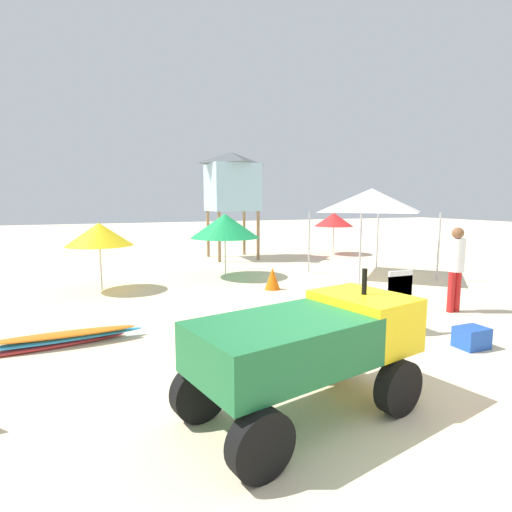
{
  "coord_description": "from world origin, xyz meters",
  "views": [
    {
      "loc": [
        -2.51,
        -3.66,
        2.27
      ],
      "look_at": [
        0.53,
        3.86,
        1.17
      ],
      "focal_mm": 28.58,
      "sensor_mm": 36.0,
      "label": 1
    }
  ],
  "objects_px": {
    "popup_canopy": "(372,200)",
    "traffic_cone_far": "(272,278)",
    "utility_cart": "(311,343)",
    "beach_umbrella_mid": "(225,226)",
    "stacked_plastic_chairs": "(395,296)",
    "beach_umbrella_far": "(334,220)",
    "surfboard_pile": "(61,339)",
    "beach_umbrella_left": "(99,234)",
    "cooler_box": "(471,338)",
    "lifeguard_tower": "(232,182)",
    "lifeguard_near_center": "(456,264)"
  },
  "relations": [
    {
      "from": "popup_canopy",
      "to": "traffic_cone_far",
      "type": "height_order",
      "value": "popup_canopy"
    },
    {
      "from": "utility_cart",
      "to": "beach_umbrella_mid",
      "type": "relative_size",
      "value": 1.34
    },
    {
      "from": "stacked_plastic_chairs",
      "to": "beach_umbrella_far",
      "type": "xyz_separation_m",
      "value": [
        4.76,
        9.34,
        0.83
      ]
    },
    {
      "from": "surfboard_pile",
      "to": "beach_umbrella_left",
      "type": "height_order",
      "value": "beach_umbrella_left"
    },
    {
      "from": "beach_umbrella_left",
      "to": "traffic_cone_far",
      "type": "relative_size",
      "value": 3.0
    },
    {
      "from": "popup_canopy",
      "to": "cooler_box",
      "type": "bearing_deg",
      "value": -112.57
    },
    {
      "from": "stacked_plastic_chairs",
      "to": "popup_canopy",
      "type": "bearing_deg",
      "value": 56.99
    },
    {
      "from": "beach_umbrella_far",
      "to": "traffic_cone_far",
      "type": "relative_size",
      "value": 3.07
    },
    {
      "from": "popup_canopy",
      "to": "utility_cart",
      "type": "bearing_deg",
      "value": -131.5
    },
    {
      "from": "utility_cart",
      "to": "lifeguard_tower",
      "type": "xyz_separation_m",
      "value": [
        3.06,
        11.64,
        2.22
      ]
    },
    {
      "from": "surfboard_pile",
      "to": "lifeguard_tower",
      "type": "relative_size",
      "value": 0.59
    },
    {
      "from": "utility_cart",
      "to": "beach_umbrella_left",
      "type": "xyz_separation_m",
      "value": [
        -1.92,
        7.3,
        0.65
      ]
    },
    {
      "from": "lifeguard_near_center",
      "to": "beach_umbrella_mid",
      "type": "relative_size",
      "value": 0.85
    },
    {
      "from": "cooler_box",
      "to": "beach_umbrella_far",
      "type": "bearing_deg",
      "value": 68.3
    },
    {
      "from": "beach_umbrella_mid",
      "to": "beach_umbrella_left",
      "type": "bearing_deg",
      "value": -169.97
    },
    {
      "from": "surfboard_pile",
      "to": "cooler_box",
      "type": "xyz_separation_m",
      "value": [
        5.92,
        -2.43,
        0.04
      ]
    },
    {
      "from": "utility_cart",
      "to": "surfboard_pile",
      "type": "bearing_deg",
      "value": 129.06
    },
    {
      "from": "utility_cart",
      "to": "surfboard_pile",
      "type": "height_order",
      "value": "utility_cart"
    },
    {
      "from": "beach_umbrella_mid",
      "to": "cooler_box",
      "type": "bearing_deg",
      "value": -76.36
    },
    {
      "from": "utility_cart",
      "to": "lifeguard_tower",
      "type": "distance_m",
      "value": 12.24
    },
    {
      "from": "traffic_cone_far",
      "to": "cooler_box",
      "type": "xyz_separation_m",
      "value": [
        1.14,
        -5.0,
        -0.13
      ]
    },
    {
      "from": "lifeguard_tower",
      "to": "beach_umbrella_left",
      "type": "bearing_deg",
      "value": -138.97
    },
    {
      "from": "beach_umbrella_far",
      "to": "cooler_box",
      "type": "distance_m",
      "value": 11.26
    },
    {
      "from": "lifeguard_near_center",
      "to": "lifeguard_tower",
      "type": "bearing_deg",
      "value": 100.34
    },
    {
      "from": "utility_cart",
      "to": "popup_canopy",
      "type": "distance_m",
      "value": 8.61
    },
    {
      "from": "popup_canopy",
      "to": "cooler_box",
      "type": "relative_size",
      "value": 5.88
    },
    {
      "from": "beach_umbrella_far",
      "to": "cooler_box",
      "type": "xyz_separation_m",
      "value": [
        -4.14,
        -10.39,
        -1.32
      ]
    },
    {
      "from": "utility_cart",
      "to": "traffic_cone_far",
      "type": "relative_size",
      "value": 4.78
    },
    {
      "from": "utility_cart",
      "to": "beach_umbrella_mid",
      "type": "bearing_deg",
      "value": 78.75
    },
    {
      "from": "surfboard_pile",
      "to": "cooler_box",
      "type": "relative_size",
      "value": 5.27
    },
    {
      "from": "lifeguard_near_center",
      "to": "beach_umbrella_left",
      "type": "distance_m",
      "value": 8.26
    },
    {
      "from": "beach_umbrella_far",
      "to": "lifeguard_near_center",
      "type": "bearing_deg",
      "value": -107.17
    },
    {
      "from": "surfboard_pile",
      "to": "beach_umbrella_far",
      "type": "relative_size",
      "value": 1.38
    },
    {
      "from": "stacked_plastic_chairs",
      "to": "beach_umbrella_left",
      "type": "distance_m",
      "value": 7.19
    },
    {
      "from": "utility_cart",
      "to": "popup_canopy",
      "type": "xyz_separation_m",
      "value": [
        5.62,
        6.35,
        1.5
      ]
    },
    {
      "from": "utility_cart",
      "to": "traffic_cone_far",
      "type": "height_order",
      "value": "utility_cart"
    },
    {
      "from": "surfboard_pile",
      "to": "lifeguard_tower",
      "type": "height_order",
      "value": "lifeguard_tower"
    },
    {
      "from": "utility_cart",
      "to": "popup_canopy",
      "type": "relative_size",
      "value": 1.02
    },
    {
      "from": "lifeguard_near_center",
      "to": "beach_umbrella_far",
      "type": "relative_size",
      "value": 0.98
    },
    {
      "from": "utility_cart",
      "to": "stacked_plastic_chairs",
      "type": "xyz_separation_m",
      "value": [
        2.69,
        1.84,
        -0.13
      ]
    },
    {
      "from": "popup_canopy",
      "to": "traffic_cone_far",
      "type": "relative_size",
      "value": 4.71
    },
    {
      "from": "surfboard_pile",
      "to": "popup_canopy",
      "type": "distance_m",
      "value": 9.06
    },
    {
      "from": "beach_umbrella_mid",
      "to": "lifeguard_tower",
      "type": "bearing_deg",
      "value": 68.18
    },
    {
      "from": "lifeguard_tower",
      "to": "beach_umbrella_mid",
      "type": "relative_size",
      "value": 2.01
    },
    {
      "from": "popup_canopy",
      "to": "beach_umbrella_left",
      "type": "xyz_separation_m",
      "value": [
        -7.54,
        0.95,
        -0.84
      ]
    },
    {
      "from": "stacked_plastic_chairs",
      "to": "traffic_cone_far",
      "type": "relative_size",
      "value": 1.93
    },
    {
      "from": "lifeguard_tower",
      "to": "beach_umbrella_left",
      "type": "height_order",
      "value": "lifeguard_tower"
    },
    {
      "from": "stacked_plastic_chairs",
      "to": "cooler_box",
      "type": "relative_size",
      "value": 2.41
    },
    {
      "from": "popup_canopy",
      "to": "beach_umbrella_left",
      "type": "distance_m",
      "value": 7.65
    },
    {
      "from": "stacked_plastic_chairs",
      "to": "lifeguard_tower",
      "type": "xyz_separation_m",
      "value": [
        0.38,
        9.8,
        2.36
      ]
    }
  ]
}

